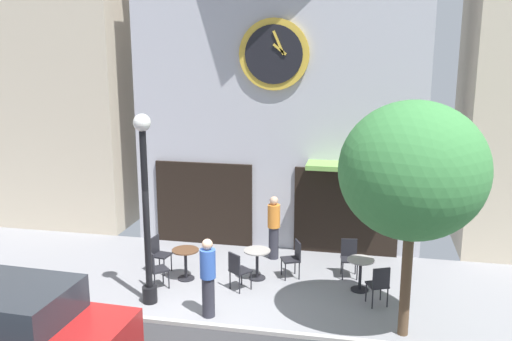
{
  "coord_description": "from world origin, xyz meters",
  "views": [
    {
      "loc": [
        3.38,
        -9.58,
        5.48
      ],
      "look_at": [
        0.92,
        2.32,
        2.69
      ],
      "focal_mm": 39.07,
      "sensor_mm": 36.0,
      "label": 1
    }
  ],
  "objects_px": {
    "cafe_chair_under_awning": "(158,252)",
    "parked_car_red": "(3,329)",
    "cafe_chair_by_entrance": "(294,256)",
    "pedestrian_blue": "(208,277)",
    "street_lamp": "(146,210)",
    "pedestrian_orange": "(274,227)",
    "cafe_table_center_right": "(186,259)",
    "cafe_chair_outer": "(349,255)",
    "cafe_chair_near_tree": "(379,283)",
    "cafe_chair_corner": "(155,267)",
    "cafe_table_leftmost": "(257,259)",
    "cafe_table_near_curb": "(360,270)",
    "cafe_chair_facing_wall": "(238,268)",
    "street_tree": "(413,171)"
  },
  "relations": [
    {
      "from": "cafe_chair_under_awning",
      "to": "parked_car_red",
      "type": "xyz_separation_m",
      "value": [
        -1.02,
        -4.48,
        0.23
      ]
    },
    {
      "from": "cafe_chair_by_entrance",
      "to": "pedestrian_blue",
      "type": "bearing_deg",
      "value": -122.08
    },
    {
      "from": "street_lamp",
      "to": "cafe_chair_under_awning",
      "type": "distance_m",
      "value": 2.25
    },
    {
      "from": "cafe_chair_by_entrance",
      "to": "pedestrian_orange",
      "type": "relative_size",
      "value": 0.54
    },
    {
      "from": "cafe_table_center_right",
      "to": "cafe_chair_outer",
      "type": "bearing_deg",
      "value": 14.49
    },
    {
      "from": "street_lamp",
      "to": "parked_car_red",
      "type": "xyz_separation_m",
      "value": [
        -1.43,
        -2.9,
        -1.32
      ]
    },
    {
      "from": "cafe_chair_near_tree",
      "to": "cafe_chair_by_entrance",
      "type": "relative_size",
      "value": 1.0
    },
    {
      "from": "street_lamp",
      "to": "cafe_chair_corner",
      "type": "xyz_separation_m",
      "value": [
        -0.14,
        0.67,
        -1.55
      ]
    },
    {
      "from": "cafe_table_leftmost",
      "to": "pedestrian_blue",
      "type": "bearing_deg",
      "value": -106.43
    },
    {
      "from": "cafe_table_near_curb",
      "to": "cafe_chair_outer",
      "type": "bearing_deg",
      "value": 110.14
    },
    {
      "from": "cafe_table_center_right",
      "to": "cafe_chair_facing_wall",
      "type": "distance_m",
      "value": 1.39
    },
    {
      "from": "cafe_chair_by_entrance",
      "to": "pedestrian_blue",
      "type": "xyz_separation_m",
      "value": [
        -1.44,
        -2.29,
        0.33
      ]
    },
    {
      "from": "cafe_table_center_right",
      "to": "pedestrian_blue",
      "type": "xyz_separation_m",
      "value": [
        1.05,
        -1.66,
        0.37
      ]
    },
    {
      "from": "cafe_table_center_right",
      "to": "cafe_chair_outer",
      "type": "distance_m",
      "value": 3.9
    },
    {
      "from": "street_lamp",
      "to": "cafe_chair_outer",
      "type": "height_order",
      "value": "street_lamp"
    },
    {
      "from": "cafe_table_center_right",
      "to": "cafe_table_near_curb",
      "type": "bearing_deg",
      "value": 2.93
    },
    {
      "from": "street_tree",
      "to": "pedestrian_orange",
      "type": "bearing_deg",
      "value": 133.14
    },
    {
      "from": "pedestrian_orange",
      "to": "cafe_chair_corner",
      "type": "bearing_deg",
      "value": -134.62
    },
    {
      "from": "street_tree",
      "to": "cafe_table_center_right",
      "type": "bearing_deg",
      "value": 161.93
    },
    {
      "from": "cafe_chair_corner",
      "to": "cafe_chair_by_entrance",
      "type": "distance_m",
      "value": 3.25
    },
    {
      "from": "street_tree",
      "to": "cafe_chair_under_awning",
      "type": "xyz_separation_m",
      "value": [
        -5.7,
        1.87,
        -2.69
      ]
    },
    {
      "from": "street_tree",
      "to": "cafe_table_near_curb",
      "type": "height_order",
      "value": "street_tree"
    },
    {
      "from": "cafe_table_near_curb",
      "to": "cafe_chair_corner",
      "type": "distance_m",
      "value": 4.64
    },
    {
      "from": "cafe_chair_corner",
      "to": "pedestrian_orange",
      "type": "xyz_separation_m",
      "value": [
        2.32,
        2.35,
        0.33
      ]
    },
    {
      "from": "cafe_chair_near_tree",
      "to": "cafe_chair_corner",
      "type": "xyz_separation_m",
      "value": [
        -4.97,
        -0.14,
        0.0
      ]
    },
    {
      "from": "cafe_chair_under_awning",
      "to": "parked_car_red",
      "type": "bearing_deg",
      "value": -102.88
    },
    {
      "from": "cafe_chair_near_tree",
      "to": "cafe_chair_facing_wall",
      "type": "bearing_deg",
      "value": 177.18
    },
    {
      "from": "street_lamp",
      "to": "cafe_table_center_right",
      "type": "height_order",
      "value": "street_lamp"
    },
    {
      "from": "cafe_table_leftmost",
      "to": "parked_car_red",
      "type": "relative_size",
      "value": 0.16
    },
    {
      "from": "cafe_table_leftmost",
      "to": "cafe_table_near_curb",
      "type": "bearing_deg",
      "value": -3.83
    },
    {
      "from": "street_tree",
      "to": "parked_car_red",
      "type": "height_order",
      "value": "street_tree"
    },
    {
      "from": "cafe_chair_corner",
      "to": "cafe_chair_under_awning",
      "type": "relative_size",
      "value": 1.0
    },
    {
      "from": "street_lamp",
      "to": "cafe_table_near_curb",
      "type": "height_order",
      "value": "street_lamp"
    },
    {
      "from": "cafe_table_center_right",
      "to": "cafe_chair_near_tree",
      "type": "relative_size",
      "value": 0.82
    },
    {
      "from": "street_lamp",
      "to": "cafe_chair_facing_wall",
      "type": "xyz_separation_m",
      "value": [
        1.72,
        0.96,
        -1.55
      ]
    },
    {
      "from": "cafe_table_leftmost",
      "to": "cafe_chair_under_awning",
      "type": "distance_m",
      "value": 2.44
    },
    {
      "from": "cafe_chair_under_awning",
      "to": "parked_car_red",
      "type": "relative_size",
      "value": 0.21
    },
    {
      "from": "street_lamp",
      "to": "cafe_chair_facing_wall",
      "type": "height_order",
      "value": "street_lamp"
    },
    {
      "from": "cafe_chair_near_tree",
      "to": "cafe_chair_by_entrance",
      "type": "bearing_deg",
      "value": 150.05
    },
    {
      "from": "cafe_table_near_curb",
      "to": "pedestrian_blue",
      "type": "distance_m",
      "value": 3.56
    },
    {
      "from": "cafe_table_center_right",
      "to": "parked_car_red",
      "type": "xyz_separation_m",
      "value": [
        -1.81,
        -4.21,
        0.27
      ]
    },
    {
      "from": "cafe_chair_facing_wall",
      "to": "cafe_chair_corner",
      "type": "relative_size",
      "value": 1.0
    },
    {
      "from": "cafe_chair_by_entrance",
      "to": "pedestrian_orange",
      "type": "distance_m",
      "value": 1.32
    },
    {
      "from": "street_tree",
      "to": "cafe_chair_facing_wall",
      "type": "xyz_separation_m",
      "value": [
        -3.57,
        1.25,
        -2.69
      ]
    },
    {
      "from": "pedestrian_orange",
      "to": "parked_car_red",
      "type": "bearing_deg",
      "value": -121.43
    },
    {
      "from": "cafe_chair_facing_wall",
      "to": "pedestrian_blue",
      "type": "distance_m",
      "value": 1.39
    },
    {
      "from": "street_tree",
      "to": "pedestrian_orange",
      "type": "relative_size",
      "value": 2.7
    },
    {
      "from": "street_tree",
      "to": "cafe_chair_by_entrance",
      "type": "height_order",
      "value": "street_tree"
    },
    {
      "from": "pedestrian_blue",
      "to": "cafe_table_center_right",
      "type": "bearing_deg",
      "value": 122.23
    },
    {
      "from": "cafe_chair_outer",
      "to": "street_lamp",
      "type": "bearing_deg",
      "value": -151.11
    }
  ]
}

